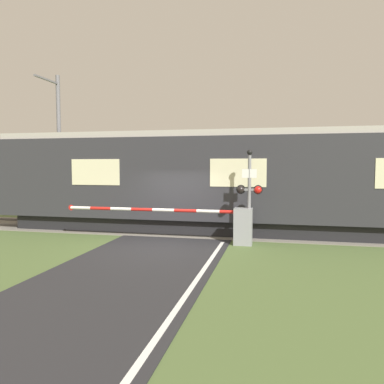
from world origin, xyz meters
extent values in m
plane|color=#4C6033|center=(0.00, 0.00, 0.00)|extent=(80.00, 80.00, 0.00)
cube|color=slate|center=(0.00, 3.02, 0.01)|extent=(36.00, 3.20, 0.03)
cube|color=#595451|center=(0.00, 2.30, 0.08)|extent=(36.00, 0.08, 0.10)
cube|color=#595451|center=(0.00, 3.74, 0.08)|extent=(36.00, 0.08, 0.10)
cube|color=black|center=(2.21, 3.02, 0.30)|extent=(18.20, 2.34, 0.60)
cube|color=#2D2D33|center=(2.21, 3.02, 2.15)|extent=(19.79, 2.76, 3.09)
cube|color=#ADA89E|center=(2.21, 3.02, 3.81)|extent=(19.39, 2.54, 0.24)
cube|color=beige|center=(2.21, 1.64, 2.38)|extent=(1.98, 0.02, 0.99)
cube|color=beige|center=(-3.23, 1.64, 2.38)|extent=(1.98, 0.02, 0.99)
cube|color=gray|center=(2.48, 0.83, 0.61)|extent=(0.60, 0.44, 1.22)
cylinder|color=gray|center=(2.48, 0.83, 1.09)|extent=(0.16, 0.16, 0.18)
cylinder|color=red|center=(2.09, 0.83, 1.09)|extent=(0.79, 0.11, 0.11)
cylinder|color=white|center=(1.30, 0.83, 1.09)|extent=(0.79, 0.11, 0.11)
cylinder|color=red|center=(0.51, 0.83, 1.09)|extent=(0.79, 0.11, 0.11)
cylinder|color=white|center=(-0.27, 0.83, 1.09)|extent=(0.79, 0.11, 0.11)
cylinder|color=red|center=(-1.06, 0.83, 1.09)|extent=(0.79, 0.11, 0.11)
cylinder|color=white|center=(-1.84, 0.83, 1.09)|extent=(0.79, 0.11, 0.11)
cylinder|color=red|center=(-2.63, 0.83, 1.09)|extent=(0.79, 0.11, 0.11)
cylinder|color=white|center=(-3.42, 0.83, 1.09)|extent=(0.79, 0.11, 0.11)
cylinder|color=red|center=(-3.81, 0.83, 1.09)|extent=(0.20, 0.02, 0.20)
cylinder|color=gray|center=(2.67, 0.88, 1.48)|extent=(0.11, 0.11, 2.96)
cube|color=gray|center=(2.67, 0.88, 1.84)|extent=(0.68, 0.07, 0.07)
sphere|color=black|center=(2.38, 0.83, 1.84)|extent=(0.24, 0.24, 0.24)
sphere|color=red|center=(2.95, 0.83, 1.84)|extent=(0.24, 0.24, 0.24)
cylinder|color=black|center=(2.38, 0.94, 1.84)|extent=(0.30, 0.06, 0.30)
cylinder|color=black|center=(2.95, 0.94, 1.84)|extent=(0.30, 0.06, 0.30)
cube|color=white|center=(2.67, 0.84, 2.37)|extent=(0.48, 0.02, 0.28)
sphere|color=black|center=(2.67, 0.88, 3.06)|extent=(0.18, 0.18, 0.18)
cylinder|color=slate|center=(-6.87, 5.03, 3.49)|extent=(0.20, 0.20, 6.98)
cube|color=slate|center=(-6.87, 4.13, 6.58)|extent=(0.10, 1.80, 0.08)
camera|label=1|loc=(3.51, -11.52, 2.64)|focal=35.00mm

